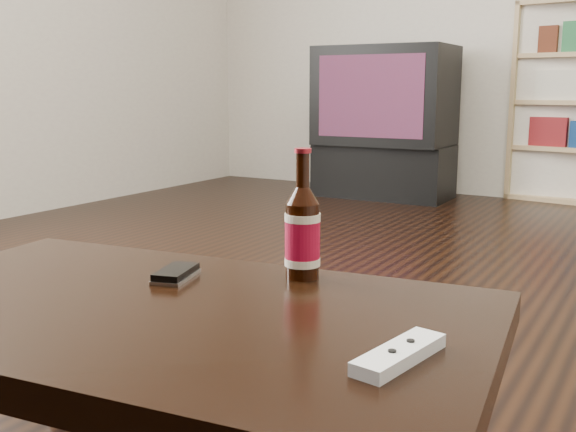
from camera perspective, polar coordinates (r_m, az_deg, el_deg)
The scene contains 8 objects.
floor at distance 1.88m, azimuth 4.62°, elevation -11.93°, with size 5.00×6.00×0.01m, color black.
tv_stand at distance 4.56m, azimuth 8.08°, elevation 3.81°, with size 0.88×0.44×0.35m, color black.
tv at distance 4.53m, azimuth 8.24°, elevation 10.03°, with size 0.86×0.55×0.64m.
bookshelf at distance 4.71m, azimuth 22.84°, elevation 9.18°, with size 0.72×0.41×1.26m.
coffee_table at distance 1.10m, azimuth -10.53°, elevation -9.93°, with size 1.09×0.71×0.38m.
beer_bottle at distance 1.20m, azimuth 1.24°, elevation -1.45°, with size 0.08×0.08×0.23m.
phone at distance 1.23m, azimuth -9.48°, elevation -4.85°, with size 0.08×0.12×0.02m.
remote at distance 0.87m, azimuth 9.42°, elevation -11.47°, with size 0.07×0.17×0.02m.
Camera 1 is at (0.75, -1.57, 0.72)m, focal length 42.00 mm.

